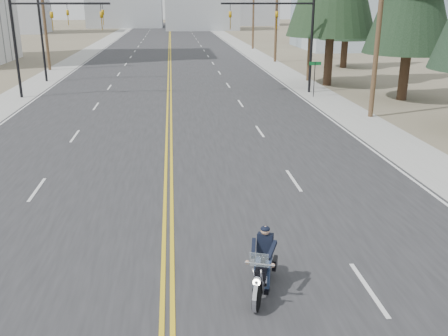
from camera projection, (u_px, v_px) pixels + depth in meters
name	position (u px, v px, depth m)	size (l,w,h in m)	color
road	(170.00, 50.00, 74.24)	(20.00, 200.00, 0.01)	#303033
sidewalk_left	(91.00, 50.00, 73.13)	(3.00, 200.00, 0.01)	#A5A5A0
sidewalk_right	(246.00, 49.00, 75.35)	(3.00, 200.00, 0.01)	#A5A5A0
traffic_mast_left	(42.00, 29.00, 35.96)	(7.10, 0.26, 7.00)	black
traffic_mast_right	(286.00, 28.00, 37.69)	(7.10, 0.26, 7.00)	black
traffic_mast_far	(60.00, 25.00, 43.49)	(6.10, 0.26, 7.00)	black
street_sign	(315.00, 73.00, 36.98)	(0.90, 0.06, 2.62)	black
utility_pole_b	(380.00, 17.00, 29.21)	(2.20, 0.30, 11.50)	brown
utility_pole_c	(311.00, 15.00, 43.44)	(2.20, 0.30, 11.00)	brown
utility_pole_d	(277.00, 9.00, 57.51)	(2.20, 0.30, 11.50)	brown
utility_pole_e	(253.00, 9.00, 73.63)	(2.20, 0.30, 11.00)	brown
utility_pole_left	(44.00, 16.00, 50.54)	(2.20, 0.30, 10.50)	brown
haze_bldg_b	(201.00, 1.00, 124.67)	(18.00, 14.00, 14.00)	#ADB2B7
haze_bldg_e	(253.00, 4.00, 150.22)	(14.00, 14.00, 12.00)	#B7BCC6
motorcyclist	(263.00, 262.00, 12.10)	(0.91, 2.13, 1.66)	black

